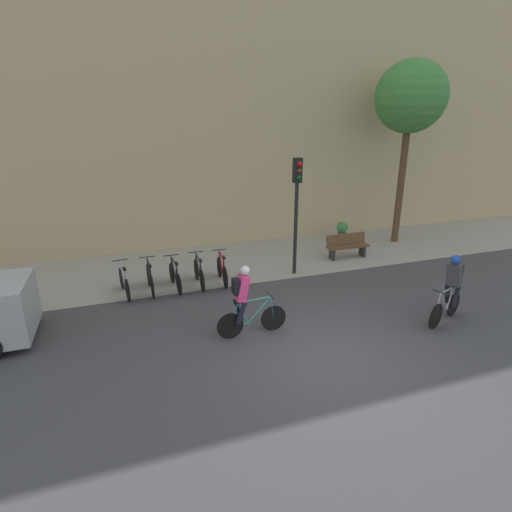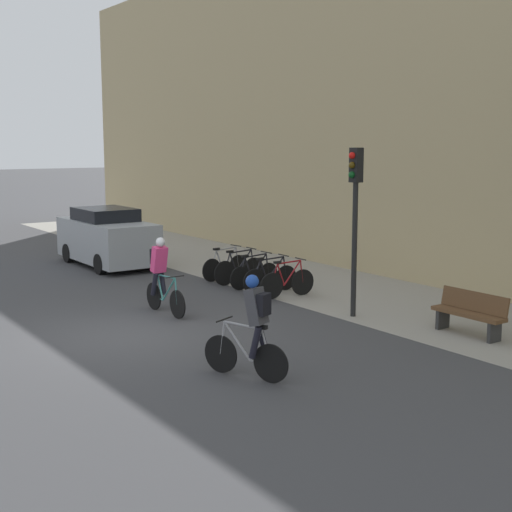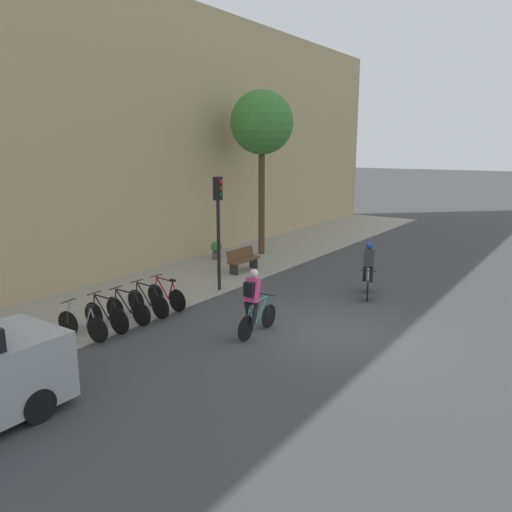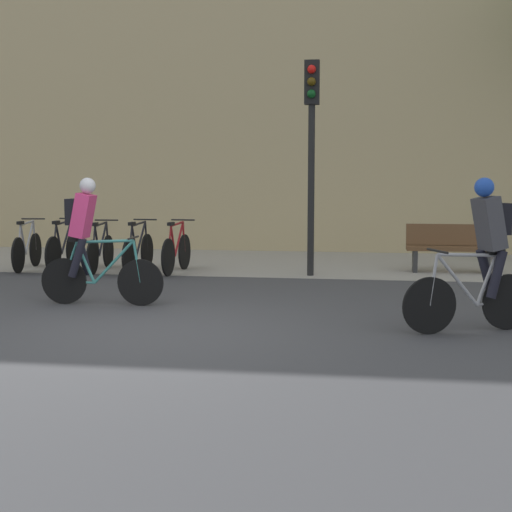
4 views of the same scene
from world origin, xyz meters
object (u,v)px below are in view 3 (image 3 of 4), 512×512
at_px(parked_bike_2, 128,309).
at_px(parked_bike_3, 148,302).
at_px(parked_bike_1, 106,316).
at_px(traffic_light_pole, 218,213).
at_px(parked_bike_4, 166,296).
at_px(bench, 243,259).
at_px(cyclist_pink, 254,301).
at_px(cyclist_grey, 368,267).
at_px(parked_bike_0, 82,324).
at_px(potted_plant, 217,249).

height_order(parked_bike_2, parked_bike_3, parked_bike_3).
distance_m(parked_bike_1, traffic_light_pole, 5.20).
relative_size(parked_bike_3, parked_bike_4, 1.04).
xyz_separation_m(parked_bike_2, parked_bike_4, (1.47, 0.00, 0.01)).
distance_m(parked_bike_3, bench, 5.83).
relative_size(parked_bike_1, bench, 1.04).
height_order(parked_bike_1, bench, parked_bike_1).
bearing_deg(parked_bike_2, parked_bike_4, 0.04).
bearing_deg(parked_bike_1, parked_bike_3, -0.02).
bearing_deg(parked_bike_1, parked_bike_4, 0.01).
distance_m(parked_bike_1, bench, 7.30).
xyz_separation_m(cyclist_pink, cyclist_grey, (5.13, -0.96, 0.00)).
height_order(parked_bike_3, parked_bike_4, parked_bike_4).
bearing_deg(parked_bike_4, cyclist_grey, -42.47).
bearing_deg(cyclist_pink, parked_bike_4, 84.23).
bearing_deg(parked_bike_0, cyclist_grey, -29.52).
xyz_separation_m(cyclist_grey, bench, (0.25, 5.22, -0.48)).
height_order(parked_bike_3, bench, parked_bike_3).
xyz_separation_m(parked_bike_0, potted_plant, (9.09, 3.04, 0.04)).
relative_size(cyclist_grey, bench, 1.09).
distance_m(parked_bike_0, potted_plant, 9.58).
distance_m(traffic_light_pole, bench, 3.45).
height_order(cyclist_grey, parked_bike_1, cyclist_grey).
distance_m(cyclist_pink, traffic_light_pole, 4.72).
height_order(parked_bike_4, potted_plant, parked_bike_4).
height_order(cyclist_grey, parked_bike_4, cyclist_grey).
bearing_deg(parked_bike_0, cyclist_pink, -52.68).
height_order(parked_bike_1, parked_bike_3, parked_bike_1).
height_order(cyclist_pink, parked_bike_4, cyclist_pink).
height_order(parked_bike_3, traffic_light_pole, traffic_light_pole).
bearing_deg(parked_bike_4, parked_bike_2, -179.96).
bearing_deg(potted_plant, parked_bike_2, -158.22).
height_order(parked_bike_4, traffic_light_pole, traffic_light_pole).
xyz_separation_m(parked_bike_0, parked_bike_4, (2.95, 0.00, 0.00)).
bearing_deg(potted_plant, parked_bike_1, -159.99).
bearing_deg(bench, parked_bike_2, -172.66).
bearing_deg(parked_bike_1, parked_bike_2, -0.06).
bearing_deg(parked_bike_1, parked_bike_0, -179.97).
distance_m(parked_bike_1, parked_bike_3, 1.48).
relative_size(parked_bike_1, potted_plant, 2.16).
xyz_separation_m(cyclist_pink, parked_bike_3, (-0.39, 3.42, -0.54)).
distance_m(parked_bike_0, parked_bike_3, 2.21).
xyz_separation_m(parked_bike_4, traffic_light_pole, (2.49, -0.04, 2.22)).
bearing_deg(parked_bike_0, potted_plant, 18.51).
bearing_deg(parked_bike_1, potted_plant, 20.01).
relative_size(traffic_light_pole, potted_plant, 4.87).
bearing_deg(traffic_light_pole, parked_bike_1, 179.55).
bearing_deg(bench, traffic_light_pole, -161.06).
distance_m(parked_bike_4, potted_plant, 6.85).
bearing_deg(parked_bike_4, traffic_light_pole, -0.86).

